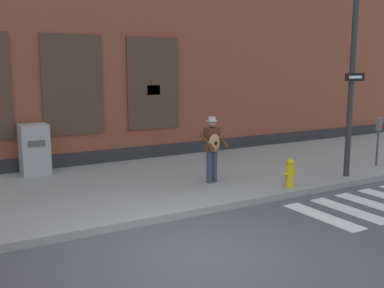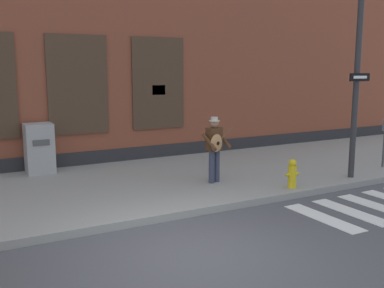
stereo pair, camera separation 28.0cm
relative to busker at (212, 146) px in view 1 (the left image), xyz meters
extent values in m
plane|color=#4C4C51|center=(-2.40, -3.26, -1.09)|extent=(160.00, 160.00, 0.00)
cube|color=gray|center=(-2.40, 0.98, -1.01)|extent=(28.00, 5.28, 0.16)
cube|color=brown|center=(-2.40, 5.63, 3.19)|extent=(28.00, 4.00, 8.56)
cube|color=#28282B|center=(-2.40, 3.61, -0.82)|extent=(28.00, 0.04, 0.55)
cube|color=#473323|center=(-2.40, 3.60, 1.41)|extent=(1.73, 0.06, 2.83)
cube|color=black|center=(-2.40, 3.59, 1.41)|extent=(1.61, 0.03, 2.71)
cube|color=#473323|center=(0.11, 3.60, 1.41)|extent=(1.73, 0.06, 2.83)
cube|color=black|center=(0.11, 3.59, 1.41)|extent=(1.61, 0.03, 2.71)
cube|color=yellow|center=(0.11, 3.58, 1.21)|extent=(0.44, 0.02, 0.30)
cube|color=silver|center=(0.77, -2.96, -1.09)|extent=(0.42, 1.90, 0.01)
cube|color=silver|center=(1.56, -2.96, -1.09)|extent=(0.42, 1.90, 0.01)
cube|color=silver|center=(2.36, -2.96, -1.09)|extent=(0.42, 1.90, 0.01)
cylinder|color=#33384C|center=(0.09, 0.05, -0.52)|extent=(0.15, 0.15, 0.82)
cylinder|color=#33384C|center=(-0.08, 0.01, -0.52)|extent=(0.15, 0.15, 0.82)
cube|color=#4C2D19|center=(0.00, 0.04, 0.16)|extent=(0.41, 0.28, 0.56)
sphere|color=#9E7051|center=(0.00, 0.04, 0.55)|extent=(0.22, 0.22, 0.22)
cylinder|color=beige|center=(0.00, 0.04, 0.62)|extent=(0.28, 0.28, 0.02)
cylinder|color=beige|center=(0.00, 0.04, 0.67)|extent=(0.18, 0.18, 0.09)
cylinder|color=#4C2D19|center=(0.26, -0.02, 0.12)|extent=(0.17, 0.52, 0.39)
cylinder|color=#4C2D19|center=(-0.22, -0.10, 0.12)|extent=(0.17, 0.52, 0.39)
ellipsoid|color=#B77F4C|center=(-0.04, -0.15, 0.09)|extent=(0.37, 0.18, 0.44)
cylinder|color=black|center=(-0.03, -0.21, 0.09)|extent=(0.09, 0.02, 0.09)
cylinder|color=brown|center=(0.21, -0.13, 0.27)|extent=(0.47, 0.11, 0.34)
cylinder|color=#2D2D30|center=(3.45, -1.22, 1.56)|extent=(0.15, 0.15, 4.98)
cube|color=black|center=(3.43, -1.33, 1.67)|extent=(0.60, 0.12, 0.20)
cube|color=white|center=(3.43, -1.35, 1.67)|extent=(0.40, 0.07, 0.07)
cylinder|color=#47474C|center=(5.20, -0.79, -0.41)|extent=(0.06, 0.06, 1.05)
cube|color=slate|center=(5.20, -0.79, 0.27)|extent=(0.13, 0.10, 0.30)
sphere|color=slate|center=(5.20, -0.79, 0.45)|extent=(0.11, 0.11, 0.11)
cube|color=red|center=(5.20, -0.85, 0.22)|extent=(0.09, 0.01, 0.07)
cube|color=#9E9E9E|center=(-3.63, 3.18, -0.26)|extent=(0.73, 0.66, 1.35)
cube|color=#4C4C4C|center=(-3.63, 2.84, -0.05)|extent=(0.44, 0.02, 0.16)
cylinder|color=gold|center=(1.37, -1.31, -0.66)|extent=(0.20, 0.20, 0.55)
sphere|color=gold|center=(1.37, -1.31, -0.32)|extent=(0.18, 0.18, 0.18)
cylinder|color=gold|center=(1.23, -1.31, -0.60)|extent=(0.10, 0.07, 0.07)
cylinder|color=gold|center=(1.51, -1.31, -0.60)|extent=(0.10, 0.07, 0.07)
camera|label=1|loc=(-5.93, -9.18, 1.90)|focal=42.00mm
camera|label=2|loc=(-5.68, -9.32, 1.90)|focal=42.00mm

